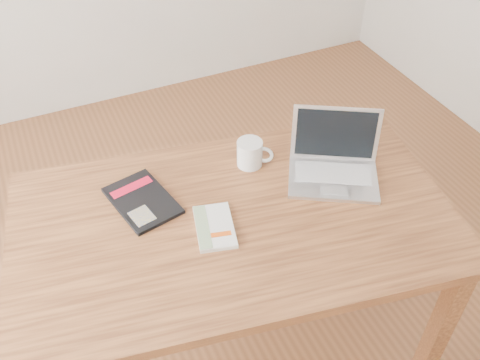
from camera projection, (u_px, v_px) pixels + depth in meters
name	position (u px, v px, depth m)	size (l,w,h in m)	color
room	(204.00, 55.00, 1.40)	(4.04, 4.04, 2.70)	brown
desk	(234.00, 235.00, 1.86)	(1.61, 1.08, 0.75)	brown
white_guidebook	(215.00, 227.00, 1.76)	(0.17, 0.22, 0.02)	beige
black_guidebook	(142.00, 201.00, 1.85)	(0.23, 0.30, 0.01)	black
laptop	(334.00, 162.00, 1.94)	(0.40, 0.38, 0.22)	silver
coffee_mug	(251.00, 153.00, 1.97)	(0.13, 0.10, 0.10)	white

